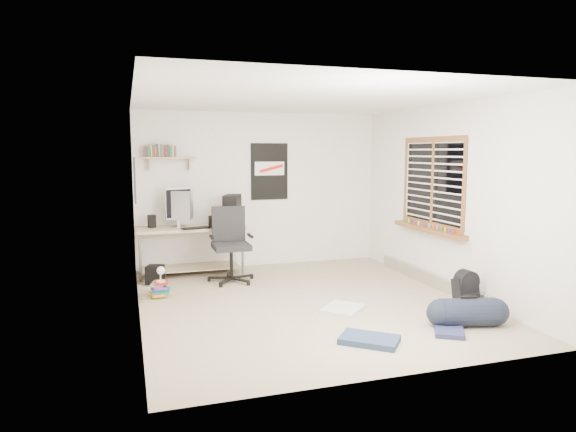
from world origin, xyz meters
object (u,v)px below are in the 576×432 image
object	(u,v)px
backpack	(466,293)
book_stack	(159,286)
office_chair	(231,248)
desk	(191,250)
duffel_bag	(468,314)

from	to	relation	value
backpack	book_stack	bearing A→B (deg)	154.49
office_chair	backpack	bearing A→B (deg)	-39.28
desk	book_stack	distance (m)	1.35
desk	office_chair	size ratio (longest dim) A/B	1.50
duffel_bag	office_chair	bearing A→B (deg)	141.16
duffel_bag	book_stack	xyz separation A→B (m)	(-3.11, 2.12, 0.01)
desk	backpack	world-z (taller)	desk
desk	book_stack	world-z (taller)	desk
backpack	duffel_bag	size ratio (longest dim) A/B	0.60
duffel_bag	book_stack	size ratio (longest dim) A/B	1.27
desk	duffel_bag	bearing A→B (deg)	-64.34
office_chair	duffel_bag	distance (m)	3.37
desk	office_chair	xyz separation A→B (m)	(0.50, -0.69, 0.12)
book_stack	duffel_bag	bearing A→B (deg)	-34.29
book_stack	desk	bearing A→B (deg)	65.66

